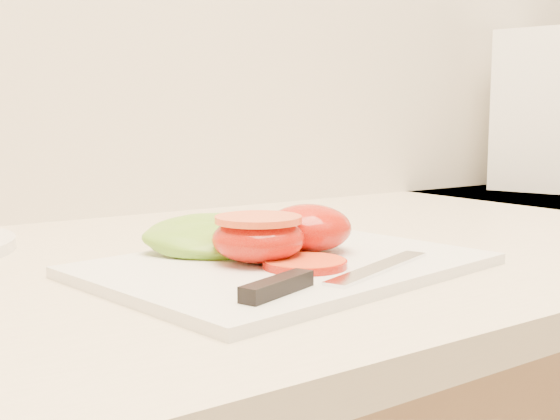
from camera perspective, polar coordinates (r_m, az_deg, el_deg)
cutting_board at (r=0.65m, az=0.51°, el=-4.50°), size 0.38×0.30×0.01m
tomato_half_dome at (r=0.68m, az=2.31°, el=-1.47°), size 0.08×0.08×0.05m
tomato_half_cut at (r=0.63m, az=-1.77°, el=-2.20°), size 0.08×0.08×0.04m
tomato_slice_0 at (r=0.61m, az=2.02°, el=-4.35°), size 0.07×0.07×0.01m
lettuce_leaf_0 at (r=0.68m, az=-4.57°, el=-2.14°), size 0.19×0.16×0.03m
lettuce_leaf_1 at (r=0.72m, az=-2.14°, el=-1.90°), size 0.13×0.11×0.02m
knife at (r=0.55m, az=3.35°, el=-5.56°), size 0.23×0.08×0.01m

